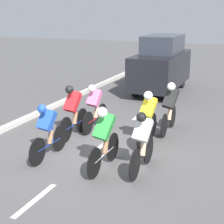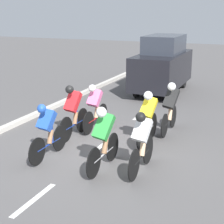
{
  "view_description": "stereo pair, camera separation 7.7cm",
  "coord_description": "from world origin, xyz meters",
  "px_view_note": "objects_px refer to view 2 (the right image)",
  "views": [
    {
      "loc": [
        -3.82,
        8.25,
        3.57
      ],
      "look_at": [
        -0.28,
        -0.34,
        0.95
      ],
      "focal_mm": 60.0,
      "sensor_mm": 36.0,
      "label": 1
    },
    {
      "loc": [
        -3.89,
        8.22,
        3.57
      ],
      "look_at": [
        -0.28,
        -0.34,
        0.95
      ],
      "focal_mm": 60.0,
      "sensor_mm": 36.0,
      "label": 2
    }
  ],
  "objects_px": {
    "cyclist_blue": "(47,129)",
    "support_car": "(162,65)",
    "cyclist_yellow": "(148,116)",
    "cyclist_white": "(142,140)",
    "cyclist_black": "(170,106)",
    "cyclist_red": "(73,110)",
    "cyclist_green": "(103,136)",
    "cyclist_pink": "(95,106)"
  },
  "relations": [
    {
      "from": "cyclist_pink",
      "to": "cyclist_green",
      "type": "xyz_separation_m",
      "value": [
        -1.4,
        2.51,
        0.07
      ]
    },
    {
      "from": "cyclist_green",
      "to": "cyclist_black",
      "type": "bearing_deg",
      "value": -102.87
    },
    {
      "from": "cyclist_red",
      "to": "cyclist_black",
      "type": "relative_size",
      "value": 1.0
    },
    {
      "from": "cyclist_black",
      "to": "cyclist_blue",
      "type": "bearing_deg",
      "value": 53.56
    },
    {
      "from": "cyclist_pink",
      "to": "cyclist_red",
      "type": "relative_size",
      "value": 0.99
    },
    {
      "from": "support_car",
      "to": "cyclist_white",
      "type": "bearing_deg",
      "value": 102.51
    },
    {
      "from": "cyclist_blue",
      "to": "cyclist_green",
      "type": "height_order",
      "value": "cyclist_green"
    },
    {
      "from": "cyclist_pink",
      "to": "cyclist_red",
      "type": "distance_m",
      "value": 0.88
    },
    {
      "from": "cyclist_black",
      "to": "cyclist_red",
      "type": "bearing_deg",
      "value": 31.3
    },
    {
      "from": "cyclist_red",
      "to": "cyclist_black",
      "type": "distance_m",
      "value": 2.79
    },
    {
      "from": "cyclist_yellow",
      "to": "cyclist_white",
      "type": "height_order",
      "value": "cyclist_yellow"
    },
    {
      "from": "cyclist_white",
      "to": "support_car",
      "type": "distance_m",
      "value": 8.34
    },
    {
      "from": "cyclist_white",
      "to": "cyclist_green",
      "type": "relative_size",
      "value": 0.97
    },
    {
      "from": "cyclist_blue",
      "to": "support_car",
      "type": "height_order",
      "value": "support_car"
    },
    {
      "from": "cyclist_black",
      "to": "cyclist_green",
      "type": "bearing_deg",
      "value": 77.13
    },
    {
      "from": "cyclist_black",
      "to": "cyclist_green",
      "type": "xyz_separation_m",
      "value": [
        0.71,
        3.12,
        -0.01
      ]
    },
    {
      "from": "cyclist_blue",
      "to": "cyclist_green",
      "type": "distance_m",
      "value": 1.52
    },
    {
      "from": "support_car",
      "to": "cyclist_green",
      "type": "bearing_deg",
      "value": 96.71
    },
    {
      "from": "cyclist_yellow",
      "to": "cyclist_white",
      "type": "bearing_deg",
      "value": 103.32
    },
    {
      "from": "cyclist_blue",
      "to": "support_car",
      "type": "distance_m",
      "value": 8.27
    },
    {
      "from": "cyclist_blue",
      "to": "support_car",
      "type": "xyz_separation_m",
      "value": [
        -0.54,
        -8.24,
        0.44
      ]
    },
    {
      "from": "cyclist_red",
      "to": "support_car",
      "type": "distance_m",
      "value": 6.71
    },
    {
      "from": "cyclist_yellow",
      "to": "cyclist_blue",
      "type": "bearing_deg",
      "value": 44.25
    },
    {
      "from": "cyclist_blue",
      "to": "cyclist_black",
      "type": "bearing_deg",
      "value": -126.44
    },
    {
      "from": "cyclist_yellow",
      "to": "cyclist_red",
      "type": "xyz_separation_m",
      "value": [
        2.07,
        0.3,
        0.02
      ]
    },
    {
      "from": "cyclist_black",
      "to": "cyclist_green",
      "type": "relative_size",
      "value": 0.98
    },
    {
      "from": "cyclist_red",
      "to": "cyclist_white",
      "type": "relative_size",
      "value": 1.01
    },
    {
      "from": "cyclist_blue",
      "to": "cyclist_yellow",
      "type": "bearing_deg",
      "value": -135.75
    },
    {
      "from": "cyclist_white",
      "to": "cyclist_blue",
      "type": "bearing_deg",
      "value": 2.59
    },
    {
      "from": "cyclist_red",
      "to": "cyclist_green",
      "type": "height_order",
      "value": "cyclist_red"
    },
    {
      "from": "cyclist_black",
      "to": "cyclist_blue",
      "type": "relative_size",
      "value": 1.0
    },
    {
      "from": "cyclist_black",
      "to": "cyclist_white",
      "type": "height_order",
      "value": "cyclist_black"
    },
    {
      "from": "cyclist_white",
      "to": "cyclist_green",
      "type": "xyz_separation_m",
      "value": [
        0.82,
        0.2,
        0.05
      ]
    },
    {
      "from": "cyclist_pink",
      "to": "cyclist_blue",
      "type": "distance_m",
      "value": 2.42
    },
    {
      "from": "cyclist_yellow",
      "to": "cyclist_blue",
      "type": "relative_size",
      "value": 1.01
    },
    {
      "from": "cyclist_yellow",
      "to": "cyclist_blue",
      "type": "height_order",
      "value": "cyclist_yellow"
    },
    {
      "from": "cyclist_yellow",
      "to": "cyclist_black",
      "type": "relative_size",
      "value": 1.01
    },
    {
      "from": "cyclist_yellow",
      "to": "cyclist_white",
      "type": "xyz_separation_m",
      "value": [
        -0.42,
        1.77,
        -0.03
      ]
    },
    {
      "from": "cyclist_yellow",
      "to": "cyclist_black",
      "type": "distance_m",
      "value": 1.19
    },
    {
      "from": "cyclist_black",
      "to": "support_car",
      "type": "bearing_deg",
      "value": -72.01
    },
    {
      "from": "cyclist_green",
      "to": "cyclist_red",
      "type": "bearing_deg",
      "value": -44.99
    },
    {
      "from": "cyclist_yellow",
      "to": "cyclist_black",
      "type": "height_order",
      "value": "cyclist_black"
    }
  ]
}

